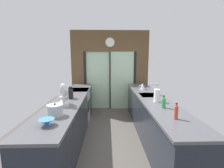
{
  "coord_description": "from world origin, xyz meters",
  "views": [
    {
      "loc": [
        -0.1,
        -3.14,
        1.79
      ],
      "look_at": [
        0.03,
        0.98,
        1.12
      ],
      "focal_mm": 25.68,
      "sensor_mm": 36.0,
      "label": 1
    }
  ],
  "objects": [
    {
      "name": "paper_towel_roll",
      "position": [
        0.89,
        -0.06,
        1.05
      ],
      "size": [
        0.13,
        0.13,
        0.28
      ],
      "color": "#B7BABC",
      "rests_on": "right_counter_run"
    },
    {
      "name": "soap_bottle_near",
      "position": [
        0.89,
        -0.97,
        1.02
      ],
      "size": [
        0.06,
        0.06,
        0.24
      ],
      "color": "#B23D2D",
      "rests_on": "right_counter_run"
    },
    {
      "name": "oven_range",
      "position": [
        -0.91,
        1.25,
        0.46
      ],
      "size": [
        0.6,
        0.6,
        0.92
      ],
      "color": "#B7BABC",
      "rests_on": "ground_plane"
    },
    {
      "name": "stand_mixer",
      "position": [
        -0.89,
        -0.27,
        1.08
      ],
      "size": [
        0.17,
        0.27,
        0.42
      ],
      "color": "#B7BABC",
      "rests_on": "left_counter_run"
    },
    {
      "name": "right_counter_run",
      "position": [
        0.91,
        0.3,
        0.46
      ],
      "size": [
        0.62,
        3.8,
        0.92
      ],
      "color": "#1E232D",
      "rests_on": "ground_plane"
    },
    {
      "name": "mixing_bowl",
      "position": [
        -0.89,
        -1.14,
        0.97
      ],
      "size": [
        0.21,
        0.21,
        0.09
      ],
      "color": "teal",
      "rests_on": "left_counter_run"
    },
    {
      "name": "back_wall_unit",
      "position": [
        0.0,
        2.4,
        1.53
      ],
      "size": [
        2.64,
        0.12,
        2.7
      ],
      "color": "brown",
      "rests_on": "ground_plane"
    },
    {
      "name": "soap_bottle_far",
      "position": [
        0.89,
        -0.45,
        1.01
      ],
      "size": [
        0.07,
        0.07,
        0.22
      ],
      "color": "#339E56",
      "rests_on": "right_counter_run"
    },
    {
      "name": "ground_plane",
      "position": [
        0.0,
        0.6,
        -0.01
      ],
      "size": [
        5.04,
        7.6,
        0.02
      ],
      "primitive_type": "cube",
      "color": "#4C4742"
    },
    {
      "name": "kettle",
      "position": [
        0.89,
        1.25,
        1.01
      ],
      "size": [
        0.25,
        0.16,
        0.2
      ],
      "color": "#B7BABC",
      "rests_on": "right_counter_run"
    },
    {
      "name": "sink_faucet",
      "position": [
        1.06,
        0.55,
        1.1
      ],
      "size": [
        0.19,
        0.02,
        0.27
      ],
      "color": "#B7BABC",
      "rests_on": "right_counter_run"
    },
    {
      "name": "stock_pot",
      "position": [
        -0.89,
        -0.78,
        1.01
      ],
      "size": [
        0.24,
        0.24,
        0.2
      ],
      "color": "#B7BABC",
      "rests_on": "left_counter_run"
    },
    {
      "name": "left_counter_run",
      "position": [
        -0.91,
        0.13,
        0.47
      ],
      "size": [
        0.62,
        3.8,
        0.92
      ],
      "color": "#1E232D",
      "rests_on": "ground_plane"
    },
    {
      "name": "knife_block",
      "position": [
        -0.89,
        0.27,
        1.02
      ],
      "size": [
        0.09,
        0.14,
        0.27
      ],
      "color": "black",
      "rests_on": "left_counter_run"
    }
  ]
}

